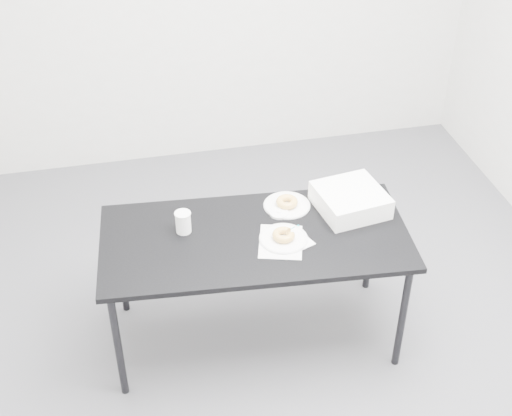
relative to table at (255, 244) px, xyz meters
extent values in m
plane|color=#47484C|center=(0.03, 0.00, -0.66)|extent=(4.00, 4.00, 0.00)
cube|color=black|center=(0.00, 0.00, 0.04)|extent=(1.61, 0.85, 0.03)
cylinder|color=black|center=(-0.74, -0.25, -0.32)|extent=(0.04, 0.04, 0.68)
cylinder|color=black|center=(-0.69, 0.36, -0.32)|extent=(0.04, 0.04, 0.68)
cylinder|color=black|center=(0.69, -0.36, -0.32)|extent=(0.04, 0.04, 0.68)
cylinder|color=black|center=(0.74, 0.25, -0.32)|extent=(0.04, 0.04, 0.68)
cube|color=silver|center=(0.11, -0.08, 0.05)|extent=(0.28, 0.32, 0.00)
cube|color=green|center=(0.20, 0.01, 0.06)|extent=(0.05, 0.05, 0.00)
cylinder|color=#0D8796|center=(0.18, 0.00, 0.06)|extent=(0.12, 0.06, 0.01)
cube|color=silver|center=(0.17, -0.08, 0.06)|extent=(0.22, 0.22, 0.00)
cylinder|color=silver|center=(0.13, -0.06, 0.06)|extent=(0.24, 0.24, 0.01)
torus|color=#C28E3D|center=(0.13, -0.06, 0.08)|extent=(0.14, 0.14, 0.04)
cylinder|color=silver|center=(0.22, 0.21, 0.06)|extent=(0.25, 0.25, 0.01)
torus|color=#C28E3D|center=(0.22, 0.21, 0.08)|extent=(0.14, 0.14, 0.04)
cylinder|color=white|center=(-0.35, 0.11, 0.11)|extent=(0.08, 0.08, 0.12)
cylinder|color=white|center=(0.16, 0.15, 0.06)|extent=(0.10, 0.10, 0.01)
cube|color=white|center=(0.54, 0.12, 0.11)|extent=(0.38, 0.38, 0.11)
camera|label=1|loc=(-0.60, -2.75, 2.29)|focal=50.00mm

